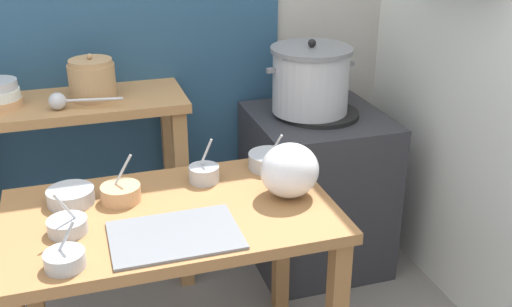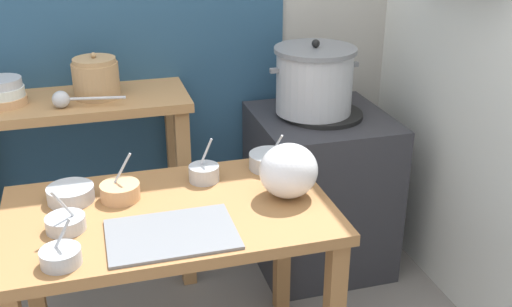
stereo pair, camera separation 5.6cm
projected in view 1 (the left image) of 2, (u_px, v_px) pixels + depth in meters
wall_right at (505, 9)px, 2.26m from camera, size 0.30×3.20×2.60m
prep_table at (173, 239)px, 2.08m from camera, size 1.10×0.66×0.72m
back_shelf_table at (75, 149)px, 2.62m from camera, size 0.96×0.40×0.90m
stove_block at (316, 189)px, 2.92m from camera, size 0.60×0.61×0.78m
steamer_pot at (311, 79)px, 2.71m from camera, size 0.41×0.36×0.33m
clay_pot at (92, 79)px, 2.53m from camera, size 0.19×0.19×0.19m
ladle at (61, 101)px, 2.42m from camera, size 0.29×0.09×0.07m
serving_tray at (175, 235)px, 1.88m from camera, size 0.40×0.28×0.01m
plastic_bag at (290, 170)px, 2.10m from camera, size 0.21×0.19×0.19m
prep_bowl_0 at (121, 192)px, 2.09m from camera, size 0.14×0.14×0.16m
prep_bowl_1 at (65, 259)px, 1.72m from camera, size 0.12×0.12×0.14m
prep_bowl_2 at (204, 173)px, 2.23m from camera, size 0.11×0.11×0.16m
prep_bowl_3 at (270, 160)px, 2.34m from camera, size 0.16×0.16×0.14m
prep_bowl_4 at (67, 225)px, 1.90m from camera, size 0.12×0.12×0.16m
prep_bowl_5 at (71, 196)px, 2.08m from camera, size 0.16×0.16×0.05m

